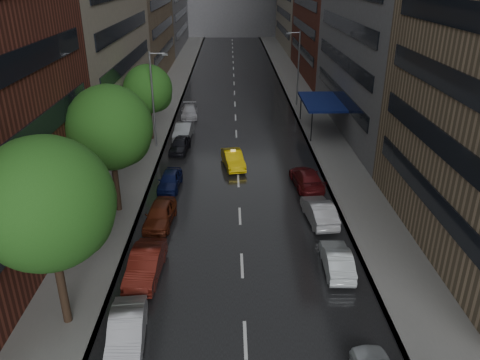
% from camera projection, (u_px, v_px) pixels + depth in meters
% --- Properties ---
extents(road, '(14.00, 140.00, 0.01)m').
position_uv_depth(road, '(235.00, 96.00, 63.73)').
color(road, black).
rests_on(road, ground).
extents(sidewalk_left, '(4.00, 140.00, 0.15)m').
position_uv_depth(sidewalk_left, '(169.00, 96.00, 63.53)').
color(sidewalk_left, gray).
rests_on(sidewalk_left, ground).
extents(sidewalk_right, '(4.00, 140.00, 0.15)m').
position_uv_depth(sidewalk_right, '(300.00, 96.00, 63.88)').
color(sidewalk_right, gray).
rests_on(sidewalk_right, ground).
extents(tree_near, '(5.99, 5.99, 9.54)m').
position_uv_depth(tree_near, '(46.00, 204.00, 20.16)').
color(tree_near, '#382619').
rests_on(tree_near, ground).
extents(tree_mid, '(5.70, 5.70, 9.09)m').
position_uv_depth(tree_mid, '(110.00, 128.00, 30.87)').
color(tree_mid, '#382619').
rests_on(tree_mid, ground).
extents(tree_far, '(4.75, 4.75, 7.58)m').
position_uv_depth(tree_far, '(148.00, 89.00, 45.37)').
color(tree_far, '#382619').
rests_on(tree_far, ground).
extents(taxi, '(2.25, 4.54, 1.43)m').
position_uv_depth(taxi, '(233.00, 159.00, 40.67)').
color(taxi, yellow).
rests_on(taxi, ground).
extents(parked_cars_left, '(2.12, 41.23, 1.54)m').
position_uv_depth(parked_cars_left, '(171.00, 176.00, 37.29)').
color(parked_cars_left, '#AEADB3').
rests_on(parked_cars_left, ground).
extents(parked_cars_right, '(2.49, 24.58, 1.51)m').
position_uv_depth(parked_cars_right, '(325.00, 227.00, 29.90)').
color(parked_cars_right, '#AFB4B9').
rests_on(parked_cars_right, ground).
extents(street_lamp_left, '(1.74, 0.22, 9.00)m').
position_uv_depth(street_lamp_left, '(154.00, 98.00, 43.35)').
color(street_lamp_left, gray).
rests_on(street_lamp_left, sidewalk_left).
extents(street_lamp_right, '(1.74, 0.22, 9.00)m').
position_uv_depth(street_lamp_right, '(298.00, 67.00, 57.32)').
color(street_lamp_right, gray).
rests_on(street_lamp_right, sidewalk_right).
extents(awning, '(4.00, 8.00, 3.12)m').
position_uv_depth(awning, '(322.00, 102.00, 48.95)').
color(awning, navy).
rests_on(awning, sidewalk_right).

